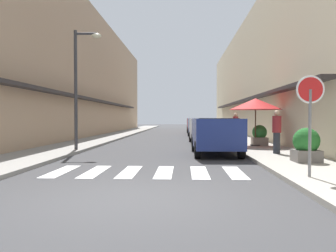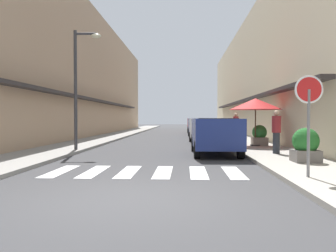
{
  "view_description": "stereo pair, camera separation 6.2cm",
  "coord_description": "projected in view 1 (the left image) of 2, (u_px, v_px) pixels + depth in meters",
  "views": [
    {
      "loc": [
        0.99,
        -6.16,
        1.48
      ],
      "look_at": [
        0.15,
        12.29,
        1.04
      ],
      "focal_mm": 36.46,
      "sensor_mm": 36.0,
      "label": 1
    },
    {
      "loc": [
        1.06,
        -6.15,
        1.48
      ],
      "look_at": [
        0.15,
        12.29,
        1.04
      ],
      "focal_mm": 36.46,
      "sensor_mm": 36.0,
      "label": 2
    }
  ],
  "objects": [
    {
      "name": "pedestrian_walking_near",
      "position": [
        277.0,
        131.0,
        13.03
      ],
      "size": [
        0.34,
        0.34,
        1.65
      ],
      "rotation": [
        0.0,
        0.0,
        4.99
      ],
      "color": "#282B33",
      "rests_on": "sidewalk_right"
    },
    {
      "name": "pedestrian_walking_far",
      "position": [
        236.0,
        125.0,
        21.89
      ],
      "size": [
        0.34,
        0.34,
        1.68
      ],
      "rotation": [
        0.0,
        0.0,
        2.68
      ],
      "color": "#282B33",
      "rests_on": "sidewalk_right"
    },
    {
      "name": "ground_plane",
      "position": [
        170.0,
        138.0,
        25.78
      ],
      "size": [
        107.67,
        107.67,
        0.0
      ],
      "primitive_type": "plane",
      "color": "#38383A"
    },
    {
      "name": "planter_midblock",
      "position": [
        259.0,
        135.0,
        16.9
      ],
      "size": [
        0.72,
        0.72,
        1.01
      ],
      "color": "gray",
      "rests_on": "sidewalk_right"
    },
    {
      "name": "sidewalk_right",
      "position": [
        231.0,
        137.0,
        25.57
      ],
      "size": [
        2.51,
        68.52,
        0.12
      ],
      "primitive_type": "cube",
      "color": "#9E998E",
      "rests_on": "ground_plane"
    },
    {
      "name": "crosswalk",
      "position": [
        147.0,
        172.0,
        9.28
      ],
      "size": [
        5.2,
        2.2,
        0.01
      ],
      "color": "silver",
      "rests_on": "ground_plane"
    },
    {
      "name": "sidewalk_left",
      "position": [
        110.0,
        137.0,
        25.99
      ],
      "size": [
        2.51,
        68.52,
        0.12
      ],
      "primitive_type": "cube",
      "color": "gray",
      "rests_on": "ground_plane"
    },
    {
      "name": "cafe_umbrella",
      "position": [
        256.0,
        104.0,
        16.61
      ],
      "size": [
        2.55,
        2.55,
        2.32
      ],
      "color": "#262626",
      "rests_on": "sidewalk_right"
    },
    {
      "name": "parked_car_mid",
      "position": [
        206.0,
        128.0,
        19.52
      ],
      "size": [
        1.9,
        4.52,
        1.47
      ],
      "color": "silver",
      "rests_on": "ground_plane"
    },
    {
      "name": "street_lamp",
      "position": [
        80.0,
        76.0,
        14.61
      ],
      "size": [
        1.19,
        0.28,
        5.11
      ],
      "color": "#38383D",
      "rests_on": "sidewalk_left"
    },
    {
      "name": "round_street_sign",
      "position": [
        310.0,
        99.0,
        7.81
      ],
      "size": [
        0.65,
        0.07,
        2.34
      ],
      "color": "slate",
      "rests_on": "sidewalk_right"
    },
    {
      "name": "planter_corner",
      "position": [
        306.0,
        145.0,
        10.54
      ],
      "size": [
        0.81,
        0.81,
        1.06
      ],
      "color": "slate",
      "rests_on": "sidewalk_right"
    },
    {
      "name": "building_row_left",
      "position": [
        68.0,
        75.0,
        27.49
      ],
      "size": [
        5.5,
        46.05,
        9.97
      ],
      "color": "tan",
      "rests_on": "ground_plane"
    },
    {
      "name": "parked_car_far",
      "position": [
        200.0,
        125.0,
        25.84
      ],
      "size": [
        1.91,
        4.51,
        1.47
      ],
      "color": "navy",
      "rests_on": "ground_plane"
    },
    {
      "name": "parked_car_distant",
      "position": [
        197.0,
        124.0,
        32.05
      ],
      "size": [
        1.94,
        4.51,
        1.47
      ],
      "color": "maroon",
      "rests_on": "ground_plane"
    },
    {
      "name": "parked_car_near",
      "position": [
        216.0,
        132.0,
        13.66
      ],
      "size": [
        1.85,
        4.02,
        1.47
      ],
      "color": "navy",
      "rests_on": "ground_plane"
    },
    {
      "name": "building_row_right",
      "position": [
        277.0,
        77.0,
        26.74
      ],
      "size": [
        5.5,
        46.05,
        9.33
      ],
      "color": "beige",
      "rests_on": "ground_plane"
    }
  ]
}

